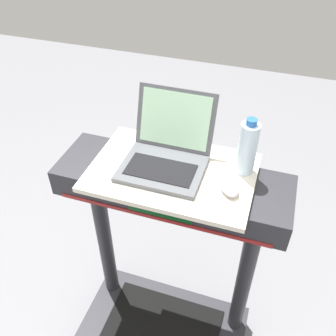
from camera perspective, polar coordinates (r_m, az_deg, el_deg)
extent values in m
cylinder|color=#28282D|center=(1.87, -9.62, -10.60)|extent=(0.07, 0.07, 0.80)
cylinder|color=#28282D|center=(1.75, 11.61, -15.96)|extent=(0.07, 0.07, 0.80)
cube|color=#28282D|center=(1.44, 0.62, -2.59)|extent=(0.90, 0.28, 0.11)
cube|color=#0C3F19|center=(1.34, -1.25, -6.52)|extent=(0.24, 0.01, 0.06)
cube|color=maroon|center=(1.38, -1.21, -7.78)|extent=(0.81, 0.00, 0.02)
cube|color=beige|center=(1.40, 0.64, -0.63)|extent=(0.61, 0.41, 0.02)
cube|color=#515459|center=(1.38, -0.89, -0.10)|extent=(0.30, 0.24, 0.02)
cube|color=black|center=(1.36, -1.13, -0.22)|extent=(0.25, 0.13, 0.00)
cube|color=#515459|center=(1.43, 1.11, 7.45)|extent=(0.30, 0.08, 0.23)
cube|color=#B2E0B7|center=(1.43, 1.06, 7.40)|extent=(0.27, 0.07, 0.20)
ellipsoid|color=#B2B2B7|center=(1.31, 9.33, -2.90)|extent=(0.10, 0.12, 0.03)
cylinder|color=silver|center=(1.35, 11.98, 2.89)|extent=(0.07, 0.07, 0.20)
cylinder|color=#2659A5|center=(1.29, 12.65, 6.84)|extent=(0.04, 0.04, 0.02)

